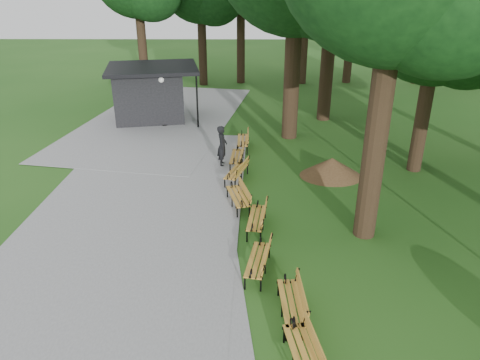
{
  "coord_description": "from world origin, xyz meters",
  "views": [
    {
      "loc": [
        0.03,
        -12.01,
        7.9
      ],
      "look_at": [
        -0.08,
        2.85,
        1.1
      ],
      "focal_mm": 33.85,
      "sensor_mm": 36.0,
      "label": 1
    }
  ],
  "objects_px": {
    "person": "(222,146)",
    "bench_1": "(291,302)",
    "bench_3": "(257,218)",
    "bench_5": "(236,171)",
    "kiosk": "(149,93)",
    "dirt_mound": "(331,167)",
    "bench_0": "(303,354)",
    "lamp_post": "(162,91)",
    "bench_2": "(258,260)",
    "lawn_tree_1": "(442,6)",
    "bench_7": "(243,140)",
    "bench_4": "(238,196)",
    "bench_6": "(237,156)"
  },
  "relations": [
    {
      "from": "bench_1",
      "to": "bench_5",
      "type": "xyz_separation_m",
      "value": [
        -1.48,
        8.2,
        0.0
      ]
    },
    {
      "from": "person",
      "to": "bench_0",
      "type": "distance_m",
      "value": 11.81
    },
    {
      "from": "bench_4",
      "to": "bench_5",
      "type": "height_order",
      "value": "same"
    },
    {
      "from": "bench_6",
      "to": "lawn_tree_1",
      "type": "height_order",
      "value": "lawn_tree_1"
    },
    {
      "from": "bench_0",
      "to": "bench_1",
      "type": "relative_size",
      "value": 1.0
    },
    {
      "from": "lamp_post",
      "to": "dirt_mound",
      "type": "height_order",
      "value": "lamp_post"
    },
    {
      "from": "bench_0",
      "to": "bench_3",
      "type": "distance_m",
      "value": 6.0
    },
    {
      "from": "lamp_post",
      "to": "bench_2",
      "type": "xyz_separation_m",
      "value": [
        4.9,
        -13.79,
        -1.6
      ]
    },
    {
      "from": "person",
      "to": "lawn_tree_1",
      "type": "bearing_deg",
      "value": -92.67
    },
    {
      "from": "dirt_mound",
      "to": "bench_1",
      "type": "relative_size",
      "value": 1.17
    },
    {
      "from": "lamp_post",
      "to": "bench_0",
      "type": "height_order",
      "value": "lamp_post"
    },
    {
      "from": "person",
      "to": "dirt_mound",
      "type": "relative_size",
      "value": 0.83
    },
    {
      "from": "bench_3",
      "to": "bench_1",
      "type": "bearing_deg",
      "value": 17.57
    },
    {
      "from": "bench_5",
      "to": "bench_7",
      "type": "relative_size",
      "value": 1.0
    },
    {
      "from": "person",
      "to": "bench_6",
      "type": "distance_m",
      "value": 0.81
    },
    {
      "from": "bench_1",
      "to": "lawn_tree_1",
      "type": "relative_size",
      "value": 0.19
    },
    {
      "from": "bench_3",
      "to": "bench_5",
      "type": "bearing_deg",
      "value": -161.9
    },
    {
      "from": "bench_2",
      "to": "bench_6",
      "type": "relative_size",
      "value": 1.0
    },
    {
      "from": "bench_0",
      "to": "bench_4",
      "type": "relative_size",
      "value": 1.0
    },
    {
      "from": "bench_0",
      "to": "bench_5",
      "type": "bearing_deg",
      "value": -179.8
    },
    {
      "from": "bench_1",
      "to": "lawn_tree_1",
      "type": "bearing_deg",
      "value": 143.76
    },
    {
      "from": "person",
      "to": "dirt_mound",
      "type": "distance_m",
      "value": 4.86
    },
    {
      "from": "bench_7",
      "to": "lawn_tree_1",
      "type": "xyz_separation_m",
      "value": [
        7.56,
        -2.59,
        6.33
      ]
    },
    {
      "from": "dirt_mound",
      "to": "lawn_tree_1",
      "type": "height_order",
      "value": "lawn_tree_1"
    },
    {
      "from": "lamp_post",
      "to": "bench_3",
      "type": "distance_m",
      "value": 12.47
    },
    {
      "from": "lamp_post",
      "to": "bench_0",
      "type": "relative_size",
      "value": 1.48
    },
    {
      "from": "bench_2",
      "to": "dirt_mound",
      "type": "bearing_deg",
      "value": 165.21
    },
    {
      "from": "dirt_mound",
      "to": "lawn_tree_1",
      "type": "relative_size",
      "value": 0.23
    },
    {
      "from": "bench_0",
      "to": "dirt_mound",
      "type": "bearing_deg",
      "value": 157.85
    },
    {
      "from": "bench_6",
      "to": "lawn_tree_1",
      "type": "relative_size",
      "value": 0.19
    },
    {
      "from": "dirt_mound",
      "to": "bench_0",
      "type": "xyz_separation_m",
      "value": [
        -2.45,
        -10.4,
        0.02
      ]
    },
    {
      "from": "dirt_mound",
      "to": "bench_2",
      "type": "height_order",
      "value": "bench_2"
    },
    {
      "from": "lamp_post",
      "to": "bench_6",
      "type": "xyz_separation_m",
      "value": [
        4.19,
        -5.75,
        -1.6
      ]
    },
    {
      "from": "bench_1",
      "to": "dirt_mound",
      "type": "bearing_deg",
      "value": 161.3
    },
    {
      "from": "person",
      "to": "bench_7",
      "type": "bearing_deg",
      "value": -22.73
    },
    {
      "from": "bench_0",
      "to": "bench_3",
      "type": "xyz_separation_m",
      "value": [
        -0.86,
        5.94,
        0.0
      ]
    },
    {
      "from": "bench_6",
      "to": "lawn_tree_1",
      "type": "bearing_deg",
      "value": 91.24
    },
    {
      "from": "person",
      "to": "bench_1",
      "type": "xyz_separation_m",
      "value": [
        2.14,
        -9.91,
        -0.48
      ]
    },
    {
      "from": "bench_7",
      "to": "person",
      "type": "bearing_deg",
      "value": -22.89
    },
    {
      "from": "bench_1",
      "to": "bench_2",
      "type": "relative_size",
      "value": 1.0
    },
    {
      "from": "bench_4",
      "to": "bench_5",
      "type": "relative_size",
      "value": 1.0
    },
    {
      "from": "person",
      "to": "bench_1",
      "type": "distance_m",
      "value": 10.15
    },
    {
      "from": "lamp_post",
      "to": "bench_0",
      "type": "xyz_separation_m",
      "value": [
        5.78,
        -17.29,
        -1.6
      ]
    },
    {
      "from": "bench_1",
      "to": "bench_2",
      "type": "distance_m",
      "value": 1.99
    },
    {
      "from": "person",
      "to": "kiosk",
      "type": "bearing_deg",
      "value": 33.12
    },
    {
      "from": "bench_6",
      "to": "bench_7",
      "type": "height_order",
      "value": "same"
    },
    {
      "from": "kiosk",
      "to": "bench_2",
      "type": "bearing_deg",
      "value": -78.91
    },
    {
      "from": "person",
      "to": "bench_1",
      "type": "relative_size",
      "value": 0.97
    },
    {
      "from": "dirt_mound",
      "to": "bench_7",
      "type": "xyz_separation_m",
      "value": [
        -3.78,
        3.3,
        0.02
      ]
    },
    {
      "from": "bench_4",
      "to": "bench_6",
      "type": "distance_m",
      "value": 3.98
    }
  ]
}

